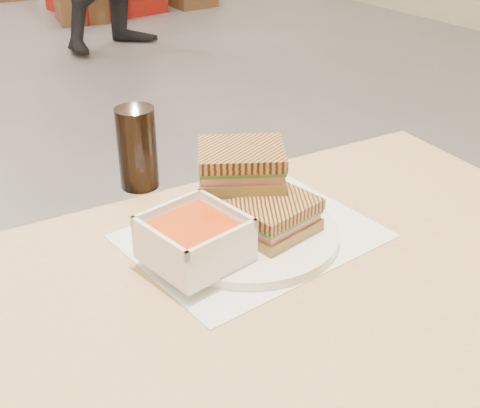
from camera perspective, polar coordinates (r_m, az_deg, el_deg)
main_table at (r=0.94m, az=-0.18°, el=-14.44°), size 1.26×0.82×0.75m
tray_liner at (r=1.01m, az=1.08°, el=-2.83°), size 0.38×0.30×0.00m
plate at (r=1.00m, az=0.74°, el=-2.60°), size 0.28×0.28×0.02m
soup_bowl at (r=0.92m, az=-4.01°, el=-3.26°), size 0.14×0.14×0.07m
panini_lower at (r=0.98m, az=3.07°, el=-1.07°), size 0.13×0.11×0.05m
panini_upper at (r=1.01m, az=0.11°, el=3.44°), size 0.17×0.16×0.06m
cola_glass at (r=1.14m, az=-9.02°, el=4.87°), size 0.07×0.07×0.15m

